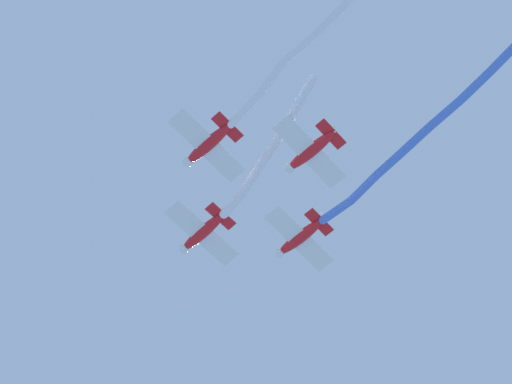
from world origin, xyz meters
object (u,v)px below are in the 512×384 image
airplane_right_wing (299,238)px  airplane_slot (310,151)px  airplane_lead (202,233)px  airplane_left_wing (208,145)px

airplane_right_wing → airplane_slot: size_ratio=1.00×
airplane_lead → airplane_right_wing: 9.07m
airplane_left_wing → airplane_right_wing: airplane_right_wing is taller
airplane_lead → airplane_left_wing: 9.08m
airplane_left_wing → airplane_right_wing: bearing=-87.6°
airplane_right_wing → airplane_slot: 9.08m
airplane_left_wing → airplane_right_wing: size_ratio=1.01×
airplane_left_wing → airplane_slot: size_ratio=1.00×
airplane_lead → airplane_slot: airplane_lead is taller
airplane_left_wing → airplane_slot: airplane_slot is taller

